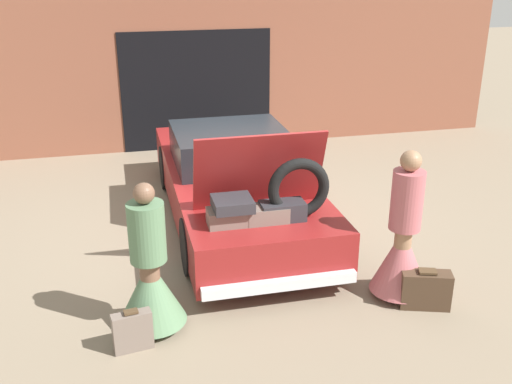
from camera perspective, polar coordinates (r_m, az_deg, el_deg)
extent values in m
plane|color=#7F705B|center=(8.47, -2.01, -2.53)|extent=(40.00, 40.00, 0.00)
cube|color=brown|center=(11.40, -5.74, 11.13)|extent=(12.00, 0.12, 2.80)
cube|color=black|center=(11.38, -5.64, 9.58)|extent=(2.80, 0.02, 2.20)
cube|color=maroon|center=(8.29, -2.05, 0.39)|extent=(1.75, 4.63, 0.57)
cube|color=#1E2328|center=(8.37, -2.48, 4.38)|extent=(1.54, 1.48, 0.47)
cylinder|color=black|center=(9.57, -8.52, 2.34)|extent=(0.18, 0.68, 0.68)
cylinder|color=black|center=(9.82, 0.89, 3.09)|extent=(0.18, 0.68, 0.68)
cylinder|color=black|center=(6.97, -6.26, -5.19)|extent=(0.18, 0.68, 0.68)
cylinder|color=black|center=(7.31, 6.39, -3.85)|extent=(0.18, 0.68, 0.68)
cube|color=silver|center=(6.30, 2.32, -8.80)|extent=(1.67, 0.10, 0.12)
cube|color=maroon|center=(6.72, 0.30, 2.00)|extent=(1.49, 0.34, 0.93)
cube|color=#75665B|center=(6.47, -2.23, -2.36)|extent=(0.55, 0.28, 0.18)
cube|color=#2D2D33|center=(6.59, 2.54, -1.80)|extent=(0.49, 0.27, 0.21)
cube|color=#2D2D33|center=(6.41, -2.25, -1.12)|extent=(0.42, 0.40, 0.12)
cube|color=#75665B|center=(6.55, 1.01, -2.06)|extent=(0.46, 0.29, 0.18)
torus|color=black|center=(6.55, 4.10, 0.32)|extent=(0.70, 0.12, 0.70)
cylinder|color=brown|center=(6.05, -9.93, -9.53)|extent=(0.20, 0.20, 0.75)
cone|color=#567A56|center=(6.03, -9.95, -9.23)|extent=(0.67, 0.67, 0.67)
cylinder|color=#567A56|center=(5.74, -10.36, -3.81)|extent=(0.36, 0.36, 0.59)
sphere|color=brown|center=(5.58, -10.63, -0.13)|extent=(0.20, 0.20, 0.20)
cylinder|color=#997051|center=(6.64, 13.62, -6.54)|extent=(0.18, 0.18, 0.81)
cone|color=#B25B60|center=(6.62, 13.65, -6.23)|extent=(0.63, 0.63, 0.73)
cylinder|color=#B25B60|center=(6.34, 14.19, -0.78)|extent=(0.33, 0.33, 0.64)
sphere|color=#997051|center=(6.19, 14.55, 2.89)|extent=(0.22, 0.22, 0.22)
cube|color=#75665B|center=(5.86, -11.67, -12.87)|extent=(0.38, 0.18, 0.39)
cube|color=#4C3823|center=(5.75, -11.84, -11.10)|extent=(0.14, 0.10, 0.02)
cube|color=#473323|center=(6.60, 15.83, -8.96)|extent=(0.55, 0.35, 0.40)
cube|color=#4C3823|center=(6.49, 16.03, -7.27)|extent=(0.21, 0.17, 0.02)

